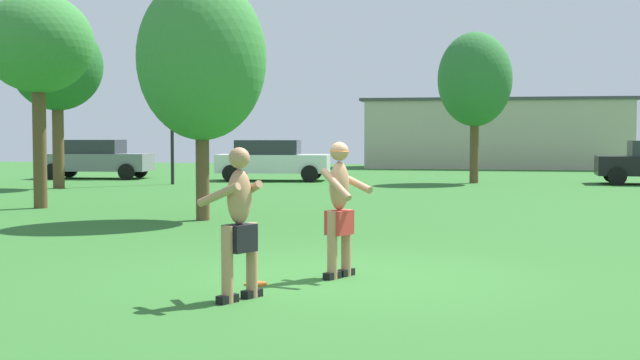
{
  "coord_description": "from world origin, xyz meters",
  "views": [
    {
      "loc": [
        1.8,
        -10.76,
        1.84
      ],
      "look_at": [
        -0.45,
        0.82,
        1.2
      ],
      "focal_mm": 48.28,
      "sensor_mm": 36.0,
      "label": 1
    }
  ],
  "objects_px": {
    "tree_right_field": "(475,80)",
    "tree_near_building": "(57,67)",
    "car_white_near_post": "(272,159)",
    "lamp_post": "(172,80)",
    "frisbee": "(256,284)",
    "tree_behind_players": "(202,59)",
    "tree_left_field": "(38,45)",
    "player_with_cap": "(340,203)",
    "car_gray_mid_lot": "(96,158)",
    "player_in_black": "(239,220)"
  },
  "relations": [
    {
      "from": "tree_behind_players",
      "to": "tree_near_building",
      "type": "bearing_deg",
      "value": 131.73
    },
    {
      "from": "player_with_cap",
      "to": "player_in_black",
      "type": "distance_m",
      "value": 1.88
    },
    {
      "from": "lamp_post",
      "to": "frisbee",
      "type": "bearing_deg",
      "value": -66.52
    },
    {
      "from": "tree_left_field",
      "to": "tree_right_field",
      "type": "xyz_separation_m",
      "value": [
        10.32,
        12.88,
        -0.2
      ]
    },
    {
      "from": "tree_right_field",
      "to": "tree_near_building",
      "type": "xyz_separation_m",
      "value": [
        -13.6,
        -5.78,
        0.25
      ]
    },
    {
      "from": "car_white_near_post",
      "to": "tree_right_field",
      "type": "bearing_deg",
      "value": -0.8
    },
    {
      "from": "player_in_black",
      "to": "tree_near_building",
      "type": "relative_size",
      "value": 0.3
    },
    {
      "from": "player_with_cap",
      "to": "tree_left_field",
      "type": "distance_m",
      "value": 12.83
    },
    {
      "from": "player_in_black",
      "to": "car_gray_mid_lot",
      "type": "relative_size",
      "value": 0.38
    },
    {
      "from": "tree_right_field",
      "to": "tree_near_building",
      "type": "distance_m",
      "value": 14.78
    },
    {
      "from": "frisbee",
      "to": "lamp_post",
      "type": "relative_size",
      "value": 0.04
    },
    {
      "from": "tree_near_building",
      "to": "tree_right_field",
      "type": "bearing_deg",
      "value": 23.03
    },
    {
      "from": "tree_right_field",
      "to": "tree_behind_players",
      "type": "bearing_deg",
      "value": -110.01
    },
    {
      "from": "player_with_cap",
      "to": "tree_near_building",
      "type": "height_order",
      "value": "tree_near_building"
    },
    {
      "from": "tree_left_field",
      "to": "tree_behind_players",
      "type": "distance_m",
      "value": 5.33
    },
    {
      "from": "player_with_cap",
      "to": "tree_left_field",
      "type": "xyz_separation_m",
      "value": [
        -8.96,
        8.66,
        3.04
      ]
    },
    {
      "from": "car_white_near_post",
      "to": "tree_behind_players",
      "type": "xyz_separation_m",
      "value": [
        2.3,
        -15.04,
        2.58
      ]
    },
    {
      "from": "player_in_black",
      "to": "frisbee",
      "type": "distance_m",
      "value": 1.31
    },
    {
      "from": "lamp_post",
      "to": "tree_right_field",
      "type": "bearing_deg",
      "value": 15.22
    },
    {
      "from": "tree_left_field",
      "to": "tree_near_building",
      "type": "xyz_separation_m",
      "value": [
        -3.28,
        7.1,
        0.05
      ]
    },
    {
      "from": "car_white_near_post",
      "to": "tree_right_field",
      "type": "distance_m",
      "value": 8.29
    },
    {
      "from": "lamp_post",
      "to": "tree_near_building",
      "type": "relative_size",
      "value": 1.1
    },
    {
      "from": "player_with_cap",
      "to": "tree_behind_players",
      "type": "bearing_deg",
      "value": 121.71
    },
    {
      "from": "player_in_black",
      "to": "tree_left_field",
      "type": "height_order",
      "value": "tree_left_field"
    },
    {
      "from": "player_with_cap",
      "to": "car_white_near_post",
      "type": "bearing_deg",
      "value": 106.43
    },
    {
      "from": "car_gray_mid_lot",
      "to": "lamp_post",
      "type": "xyz_separation_m",
      "value": [
        4.5,
        -3.18,
        2.92
      ]
    },
    {
      "from": "player_in_black",
      "to": "car_gray_mid_lot",
      "type": "xyz_separation_m",
      "value": [
        -12.98,
        23.49,
        -0.06
      ]
    },
    {
      "from": "lamp_post",
      "to": "tree_behind_players",
      "type": "bearing_deg",
      "value": -66.46
    },
    {
      "from": "tree_behind_players",
      "to": "player_with_cap",
      "type": "bearing_deg",
      "value": -58.29
    },
    {
      "from": "frisbee",
      "to": "car_gray_mid_lot",
      "type": "relative_size",
      "value": 0.06
    },
    {
      "from": "tree_near_building",
      "to": "tree_behind_players",
      "type": "bearing_deg",
      "value": -48.27
    },
    {
      "from": "tree_left_field",
      "to": "tree_near_building",
      "type": "height_order",
      "value": "tree_near_building"
    },
    {
      "from": "frisbee",
      "to": "tree_left_field",
      "type": "height_order",
      "value": "tree_left_field"
    },
    {
      "from": "player_with_cap",
      "to": "tree_right_field",
      "type": "bearing_deg",
      "value": 86.4
    },
    {
      "from": "player_with_cap",
      "to": "lamp_post",
      "type": "relative_size",
      "value": 0.28
    },
    {
      "from": "tree_left_field",
      "to": "tree_near_building",
      "type": "distance_m",
      "value": 7.82
    },
    {
      "from": "player_in_black",
      "to": "lamp_post",
      "type": "xyz_separation_m",
      "value": [
        -8.48,
        20.31,
        2.85
      ]
    },
    {
      "from": "frisbee",
      "to": "tree_right_field",
      "type": "xyz_separation_m",
      "value": [
        2.27,
        22.25,
        3.79
      ]
    },
    {
      "from": "tree_left_field",
      "to": "tree_behind_players",
      "type": "relative_size",
      "value": 1.02
    },
    {
      "from": "car_white_near_post",
      "to": "car_gray_mid_lot",
      "type": "bearing_deg",
      "value": 178.74
    },
    {
      "from": "player_with_cap",
      "to": "car_gray_mid_lot",
      "type": "bearing_deg",
      "value": 122.36
    },
    {
      "from": "tree_right_field",
      "to": "tree_near_building",
      "type": "relative_size",
      "value": 1.0
    },
    {
      "from": "player_in_black",
      "to": "lamp_post",
      "type": "distance_m",
      "value": 22.19
    },
    {
      "from": "car_white_near_post",
      "to": "lamp_post",
      "type": "distance_m",
      "value": 5.12
    },
    {
      "from": "frisbee",
      "to": "tree_right_field",
      "type": "distance_m",
      "value": 22.68
    },
    {
      "from": "frisbee",
      "to": "lamp_post",
      "type": "height_order",
      "value": "lamp_post"
    },
    {
      "from": "car_white_near_post",
      "to": "tree_right_field",
      "type": "relative_size",
      "value": 0.8
    },
    {
      "from": "player_with_cap",
      "to": "car_gray_mid_lot",
      "type": "distance_m",
      "value": 25.81
    },
    {
      "from": "frisbee",
      "to": "tree_near_building",
      "type": "relative_size",
      "value": 0.05
    },
    {
      "from": "car_white_near_post",
      "to": "tree_behind_players",
      "type": "relative_size",
      "value": 0.87
    }
  ]
}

